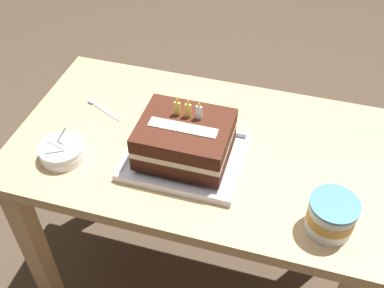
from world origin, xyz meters
TOP-DOWN VIEW (x-y plane):
  - ground_plane at (0.00, 0.00)m, footprint 8.00×8.00m
  - dining_table at (0.00, 0.00)m, footprint 1.09×0.64m
  - foil_tray at (-0.02, -0.07)m, footprint 0.33×0.27m
  - birthday_cake at (-0.02, -0.07)m, footprint 0.25×0.20m
  - bowl_stack at (-0.36, -0.16)m, footprint 0.13×0.13m
  - ice_cream_tub at (0.39, -0.20)m, footprint 0.12×0.12m
  - serving_spoon_near_tray at (-0.36, 0.08)m, footprint 0.14×0.08m

SIDE VIEW (x-z plane):
  - ground_plane at x=0.00m, z-range 0.00..0.00m
  - dining_table at x=0.00m, z-range 0.25..1.02m
  - serving_spoon_near_tray at x=-0.36m, z-range 0.76..0.78m
  - foil_tray at x=-0.02m, z-range 0.76..0.78m
  - bowl_stack at x=-0.36m, z-range 0.74..0.84m
  - ice_cream_tub at x=0.39m, z-range 0.77..0.86m
  - birthday_cake at x=-0.02m, z-range 0.76..0.93m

